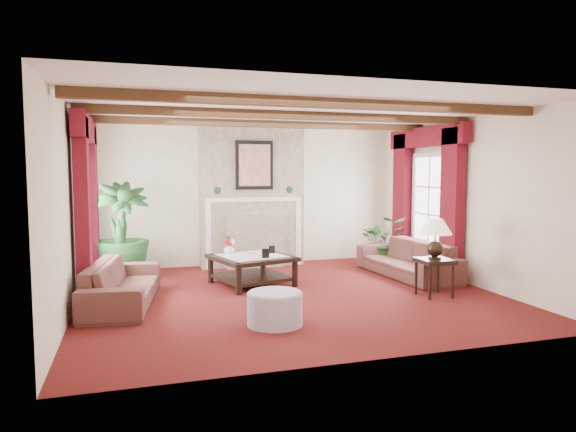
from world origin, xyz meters
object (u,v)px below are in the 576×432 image
object	(u,v)px
sofa_left	(123,276)
potted_palm	(121,253)
sofa_right	(407,253)
side_table	(434,277)
coffee_table	(252,270)
ottoman	(275,309)

from	to	relation	value
sofa_left	potted_palm	size ratio (longest dim) A/B	1.17
sofa_right	side_table	size ratio (longest dim) A/B	3.92
sofa_right	potted_palm	distance (m)	4.90
sofa_left	potted_palm	world-z (taller)	potted_palm
potted_palm	side_table	world-z (taller)	potted_palm
coffee_table	ottoman	xyz separation A→B (m)	(-0.23, -2.22, -0.04)
sofa_right	side_table	bearing A→B (deg)	-17.64
sofa_right	ottoman	bearing A→B (deg)	-58.83
coffee_table	ottoman	world-z (taller)	coffee_table
potted_palm	ottoman	world-z (taller)	potted_palm
sofa_left	side_table	world-z (taller)	sofa_left
sofa_left	sofa_right	size ratio (longest dim) A/B	0.97
sofa_left	ottoman	distance (m)	2.33
sofa_right	potted_palm	world-z (taller)	potted_palm
coffee_table	sofa_right	bearing A→B (deg)	-19.36
coffee_table	side_table	distance (m)	2.85
sofa_left	ottoman	xyz separation A→B (m)	(1.76, -1.51, -0.21)
ottoman	sofa_right	bearing A→B (deg)	34.85
sofa_left	coffee_table	world-z (taller)	sofa_left
sofa_left	coffee_table	distance (m)	2.12
potted_palm	coffee_table	xyz separation A→B (m)	(2.03, -0.96, -0.23)
potted_palm	coffee_table	size ratio (longest dim) A/B	1.57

